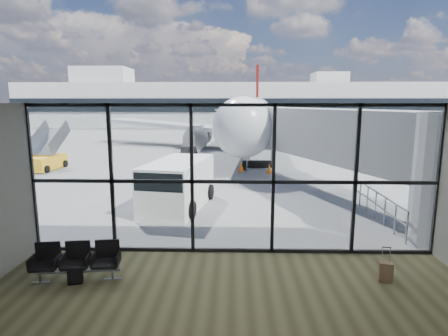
{
  "coord_description": "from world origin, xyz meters",
  "views": [
    {
      "loc": [
        0.03,
        -10.82,
        4.52
      ],
      "look_at": [
        -0.33,
        3.0,
        2.08
      ],
      "focal_mm": 30.0,
      "sensor_mm": 36.0,
      "label": 1
    }
  ],
  "objects_px": {
    "backpack": "(75,274)",
    "airliner": "(253,118)",
    "mobile_stairs": "(44,160)",
    "service_van": "(177,184)",
    "belt_loader": "(189,149)",
    "suitcase": "(386,272)",
    "seating_row": "(77,259)"
  },
  "relations": [
    {
      "from": "seating_row",
      "to": "backpack",
      "type": "height_order",
      "value": "seating_row"
    },
    {
      "from": "seating_row",
      "to": "mobile_stairs",
      "type": "relative_size",
      "value": 0.57
    },
    {
      "from": "mobile_stairs",
      "to": "airliner",
      "type": "bearing_deg",
      "value": 49.1
    },
    {
      "from": "airliner",
      "to": "service_van",
      "type": "height_order",
      "value": "airliner"
    },
    {
      "from": "belt_loader",
      "to": "mobile_stairs",
      "type": "distance_m",
      "value": 11.31
    },
    {
      "from": "service_van",
      "to": "mobile_stairs",
      "type": "height_order",
      "value": "mobile_stairs"
    },
    {
      "from": "mobile_stairs",
      "to": "backpack",
      "type": "bearing_deg",
      "value": -55.81
    },
    {
      "from": "backpack",
      "to": "airliner",
      "type": "relative_size",
      "value": 0.01
    },
    {
      "from": "backpack",
      "to": "service_van",
      "type": "distance_m",
      "value": 7.18
    },
    {
      "from": "suitcase",
      "to": "belt_loader",
      "type": "distance_m",
      "value": 23.84
    },
    {
      "from": "mobile_stairs",
      "to": "seating_row",
      "type": "bearing_deg",
      "value": -55.53
    },
    {
      "from": "service_van",
      "to": "belt_loader",
      "type": "height_order",
      "value": "service_van"
    },
    {
      "from": "service_van",
      "to": "mobile_stairs",
      "type": "xyz_separation_m",
      "value": [
        -10.47,
        9.13,
        -0.42
      ]
    },
    {
      "from": "service_van",
      "to": "belt_loader",
      "type": "distance_m",
      "value": 15.96
    },
    {
      "from": "backpack",
      "to": "airliner",
      "type": "bearing_deg",
      "value": 63.48
    },
    {
      "from": "suitcase",
      "to": "airliner",
      "type": "xyz_separation_m",
      "value": [
        -1.88,
        30.12,
        2.68
      ]
    },
    {
      "from": "belt_loader",
      "to": "backpack",
      "type": "bearing_deg",
      "value": -96.67
    },
    {
      "from": "seating_row",
      "to": "belt_loader",
      "type": "height_order",
      "value": "belt_loader"
    },
    {
      "from": "backpack",
      "to": "mobile_stairs",
      "type": "relative_size",
      "value": 0.14
    },
    {
      "from": "suitcase",
      "to": "service_van",
      "type": "height_order",
      "value": "service_van"
    },
    {
      "from": "seating_row",
      "to": "service_van",
      "type": "xyz_separation_m",
      "value": [
        1.6,
        6.7,
        0.51
      ]
    },
    {
      "from": "airliner",
      "to": "mobile_stairs",
      "type": "distance_m",
      "value": 20.78
    },
    {
      "from": "airliner",
      "to": "belt_loader",
      "type": "xyz_separation_m",
      "value": [
        -5.81,
        -7.56,
        -2.41
      ]
    },
    {
      "from": "suitcase",
      "to": "airliner",
      "type": "bearing_deg",
      "value": 105.17
    },
    {
      "from": "service_van",
      "to": "airliner",
      "type": "bearing_deg",
      "value": 89.47
    },
    {
      "from": "service_van",
      "to": "mobile_stairs",
      "type": "bearing_deg",
      "value": 149.04
    },
    {
      "from": "airliner",
      "to": "mobile_stairs",
      "type": "height_order",
      "value": "airliner"
    },
    {
      "from": "backpack",
      "to": "suitcase",
      "type": "xyz_separation_m",
      "value": [
        7.85,
        0.28,
        0.02
      ]
    },
    {
      "from": "service_van",
      "to": "suitcase",
      "type": "bearing_deg",
      "value": -36.61
    },
    {
      "from": "belt_loader",
      "to": "mobile_stairs",
      "type": "height_order",
      "value": "mobile_stairs"
    },
    {
      "from": "backpack",
      "to": "service_van",
      "type": "height_order",
      "value": "service_van"
    },
    {
      "from": "backpack",
      "to": "mobile_stairs",
      "type": "distance_m",
      "value": 18.4
    }
  ]
}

